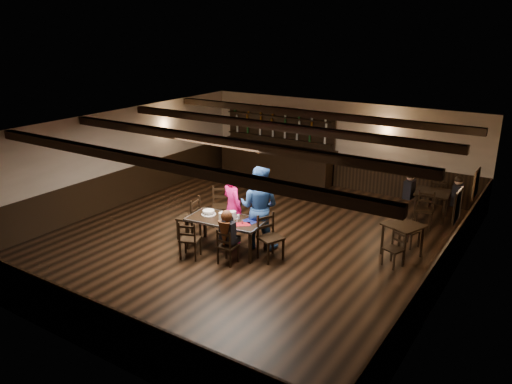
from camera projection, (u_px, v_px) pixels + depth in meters
The scene contains 25 objects.
ground at pixel (250, 239), 12.00m from camera, with size 10.00×10.00×0.00m, color black.
room_shell at pixel (251, 170), 11.46m from camera, with size 9.02×10.02×2.71m.
dining_table at pixel (226, 222), 11.26m from camera, with size 1.83×1.05×0.75m.
chair_near_left at pixel (189, 237), 10.85m from camera, with size 0.52×0.51×0.88m.
chair_near_right at pixel (226, 244), 10.61m from camera, with size 0.38×0.37×0.80m.
chair_end_left at pixel (192, 215), 11.90m from camera, with size 0.55×0.57×1.03m.
chair_end_right at pixel (268, 233), 10.88m from camera, with size 0.60×0.61×1.01m.
chair_far_pushed at pixel (221, 202), 12.76m from camera, with size 0.64×0.64×1.01m.
woman_pink at pixel (232, 207), 11.66m from camera, with size 0.62×0.41×1.70m, color #FF1E64.
man_blue at pixel (259, 207), 11.35m from camera, with size 0.94×0.73×1.93m, color navy.
seated_person at pixel (227, 229), 10.54m from camera, with size 0.33×0.49×0.80m.
cake at pixel (209, 213), 11.48m from camera, with size 0.34×0.34×0.10m.
plate_stack_a at pixel (223, 216), 11.14m from camera, with size 0.19×0.19×0.18m, color white.
plate_stack_b at pixel (233, 215), 11.20m from camera, with size 0.16×0.16×0.19m, color white.
tea_light at pixel (231, 217), 11.28m from camera, with size 0.04×0.04×0.06m.
salt_shaker at pixel (237, 220), 11.06m from camera, with size 0.03×0.03×0.08m, color silver.
pepper_shaker at pixel (242, 222), 10.96m from camera, with size 0.03×0.03×0.08m, color #A5A8AD.
drink_glass at pixel (238, 217), 11.22m from camera, with size 0.06×0.06×0.10m, color silver.
menu_red at pixel (243, 224), 10.94m from camera, with size 0.32×0.22×0.00m, color maroon.
menu_blue at pixel (250, 221), 11.11m from camera, with size 0.34×0.24×0.00m, color #0E154A.
bar_counter at pixel (276, 157), 16.59m from camera, with size 4.18×0.70×2.20m.
back_table_a at pixel (403, 229), 10.97m from camera, with size 0.94×0.94×0.75m.
back_table_b at pixel (432, 195), 13.09m from camera, with size 0.95×0.95×0.75m.
bg_patron_left at pixel (410, 186), 13.32m from camera, with size 0.24×0.36×0.72m.
bg_patron_right at pixel (458, 190), 12.83m from camera, with size 0.26×0.39×0.77m.
Camera 1 is at (6.11, -9.14, 4.93)m, focal length 35.00 mm.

